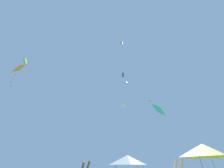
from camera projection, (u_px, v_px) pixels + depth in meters
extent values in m
cylinder|color=brown|center=(83.00, 168.00, 7.29)|extent=(0.27, 0.40, 0.60)
cylinder|color=brown|center=(88.00, 167.00, 7.22)|extent=(0.31, 0.16, 0.62)
cylinder|color=beige|center=(175.00, 166.00, 5.50)|extent=(0.38, 0.15, 0.62)
cylinder|color=beige|center=(182.00, 167.00, 5.62)|extent=(0.41, 0.28, 0.62)
pyramid|color=white|center=(128.00, 160.00, 13.01)|extent=(2.62, 2.62, 0.84)
pyramid|color=yellow|center=(204.00, 150.00, 11.83)|extent=(3.36, 3.36, 1.07)
cube|color=blue|center=(123.00, 75.00, 32.50)|extent=(0.41, 0.80, 1.06)
cone|color=pink|center=(150.00, 101.00, 38.41)|extent=(1.29, 1.29, 0.45)
pyramid|color=orange|center=(18.00, 68.00, 17.68)|extent=(1.40, 1.43, 1.35)
sphere|color=pink|center=(15.00, 75.00, 17.19)|extent=(0.18, 0.18, 0.18)
sphere|color=pink|center=(14.00, 78.00, 17.03)|extent=(0.18, 0.18, 0.18)
sphere|color=pink|center=(12.00, 82.00, 16.87)|extent=(0.18, 0.18, 0.18)
sphere|color=pink|center=(11.00, 85.00, 16.70)|extent=(0.18, 0.18, 0.18)
cube|color=pink|center=(121.00, 43.00, 19.41)|extent=(0.52, 0.89, 0.80)
pyramid|color=blue|center=(127.00, 82.00, 34.18)|extent=(0.62, 0.61, 0.67)
cube|color=#75D138|center=(25.00, 61.00, 23.57)|extent=(0.36, 0.92, 0.81)
pyramid|color=#2DB7CC|center=(159.00, 109.00, 13.70)|extent=(1.10, 1.04, 1.08)
cone|color=white|center=(123.00, 106.00, 26.76)|extent=(1.19, 1.20, 0.46)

